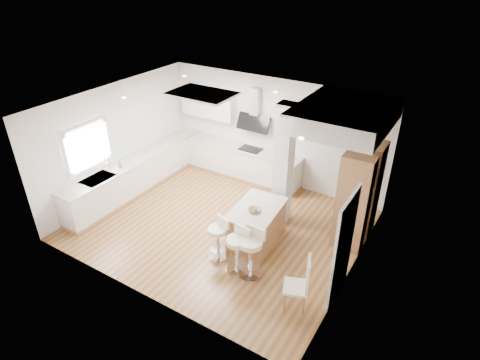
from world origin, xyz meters
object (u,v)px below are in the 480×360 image
Objects in this scene: peninsula at (257,224)px; bar_stool_a at (218,236)px; bar_stool_b at (238,248)px; bar_stool_c at (251,250)px; dining_chair at (302,282)px.

bar_stool_a is at bearing -118.69° from peninsula.
peninsula is at bearing 108.52° from bar_stool_b.
bar_stool_c is at bearing 17.61° from bar_stool_b.
dining_chair is at bearing -5.96° from bar_stool_c.
bar_stool_c is (0.43, -0.97, 0.16)m from peninsula.
bar_stool_b is 1.43m from dining_chair.
peninsula is 2.01m from dining_chair.
peninsula is 1.33× the size of dining_chair.
bar_stool_b is at bearing 5.58° from bar_stool_a.
bar_stool_b is at bearing -164.87° from bar_stool_c.
dining_chair is (1.14, -0.26, -0.01)m from bar_stool_c.
dining_chair reaches higher than peninsula.
bar_stool_b is at bearing 150.00° from dining_chair.
dining_chair reaches higher than bar_stool_c.
bar_stool_c reaches higher than peninsula.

